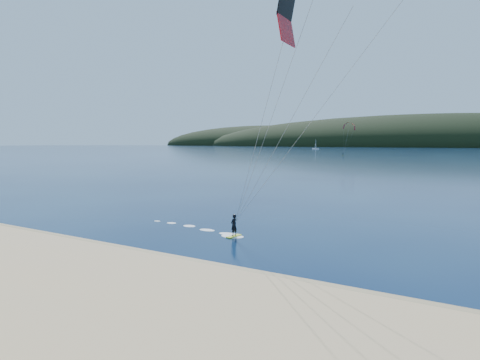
# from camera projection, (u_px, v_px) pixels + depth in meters

# --- Properties ---
(ground) EXTENTS (1800.00, 1800.00, 0.00)m
(ground) POSITION_uv_depth(u_px,v_px,m) (95.00, 279.00, 22.24)
(ground) COLOR #071435
(ground) RESTS_ON ground
(wet_sand) EXTENTS (220.00, 2.50, 0.10)m
(wet_sand) POSITION_uv_depth(u_px,v_px,m) (150.00, 258.00, 26.13)
(wet_sand) COLOR #8B7A51
(wet_sand) RESTS_ON ground
(headland) EXTENTS (1200.00, 310.00, 140.00)m
(headland) POSITION_uv_depth(u_px,v_px,m) (452.00, 147.00, 666.19)
(headland) COLOR black
(headland) RESTS_ON ground
(kitesurfer_near) EXTENTS (25.69, 7.70, 19.10)m
(kitesurfer_near) POSITION_uv_depth(u_px,v_px,m) (346.00, 16.00, 21.88)
(kitesurfer_near) COLOR #B3CC18
(kitesurfer_near) RESTS_ON ground
(kitesurfer_far) EXTENTS (7.68, 4.85, 17.42)m
(kitesurfer_far) POSITION_uv_depth(u_px,v_px,m) (349.00, 129.00, 216.17)
(kitesurfer_far) COLOR #B3CC18
(kitesurfer_far) RESTS_ON ground
(sailboat) EXTENTS (7.76, 4.82, 10.80)m
(sailboat) POSITION_uv_depth(u_px,v_px,m) (316.00, 148.00, 432.48)
(sailboat) COLOR white
(sailboat) RESTS_ON ground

